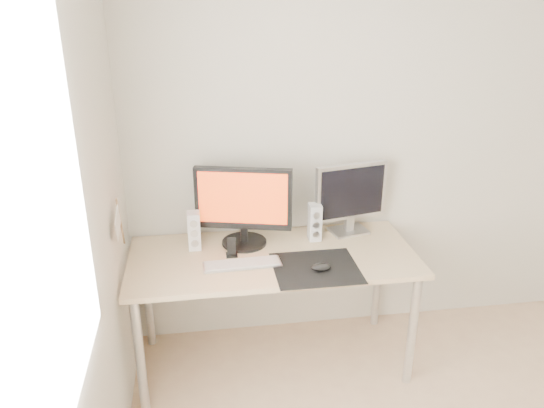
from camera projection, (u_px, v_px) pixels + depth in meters
wall_back at (414, 140)px, 3.23m from camera, size 3.50×0.00×3.50m
wall_left at (43, 344)px, 1.39m from camera, size 0.00×3.50×3.50m
window_pane at (31, 259)px, 1.29m from camera, size 0.00×1.30×1.30m
mousepad at (316, 268)px, 2.82m from camera, size 0.45×0.40×0.00m
mouse at (321, 267)px, 2.78m from camera, size 0.11×0.06×0.04m
desk at (273, 267)px, 2.99m from camera, size 1.60×0.70×0.73m
main_monitor at (243, 204)px, 2.99m from camera, size 0.54×0.32×0.47m
second_monitor at (351, 195)px, 3.14m from camera, size 0.45×0.20×0.43m
speaker_left at (194, 231)px, 2.99m from camera, size 0.07×0.09×0.22m
speaker_right at (315, 222)px, 3.10m from camera, size 0.07×0.09×0.22m
keyboard at (242, 264)px, 2.85m from camera, size 0.42×0.14×0.02m
phone_dock at (232, 251)px, 2.93m from camera, size 0.06×0.05×0.11m
pennant at (119, 222)px, 2.60m from camera, size 0.01×0.23×0.29m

